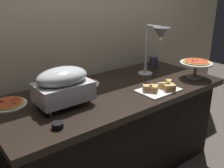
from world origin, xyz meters
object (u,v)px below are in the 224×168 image
Objects in this scene: chafing_dish at (63,84)px; utensil_holder at (154,62)px; pizza_plate_center at (83,83)px; pizza_plate_raised_stand at (196,64)px; sandwich_platter at (161,88)px; pizza_plate_front at (8,104)px; sauce_cup_near at (58,125)px; heat_lamp at (158,38)px.

chafing_dish is 1.65× the size of utensil_holder.
pizza_plate_raised_stand is at bearing -27.73° from pizza_plate_center.
pizza_plate_front is at bearing 156.08° from sandwich_platter.
sauce_cup_near is 0.31× the size of utensil_holder.
sauce_cup_near is at bearing -166.44° from heat_lamp.
sauce_cup_near is (-0.92, -0.03, -0.00)m from sandwich_platter.
pizza_plate_front is at bearing -179.12° from utensil_holder.
heat_lamp is 0.76m from pizza_plate_center.
pizza_plate_front is at bearing 163.92° from pizza_plate_raised_stand.
pizza_plate_front is at bearing -177.02° from pizza_plate_center.
pizza_plate_center is at bearing 157.90° from heat_lamp.
pizza_plate_raised_stand is 1.25× the size of utensil_holder.
sandwich_platter reaches higher than pizza_plate_center.
chafing_dish reaches higher than pizza_plate_front.
chafing_dish reaches higher than utensil_holder.
chafing_dish is at bearing -167.53° from utensil_holder.
heat_lamp is at bearing 141.42° from pizza_plate_raised_stand.
pizza_plate_front is 3.76× the size of sauce_cup_near.
pizza_plate_center is at bearing 129.98° from sandwich_platter.
heat_lamp is 1.69× the size of pizza_plate_center.
heat_lamp is 1.41× the size of sandwich_platter.
chafing_dish is 0.42m from pizza_plate_front.
utensil_holder is at bearing 0.88° from pizza_plate_front.
chafing_dish reaches higher than pizza_plate_center.
pizza_plate_raised_stand reaches higher than sauce_cup_near.
pizza_plate_raised_stand is 1.41m from sauce_cup_near.
heat_lamp is (0.95, 0.01, 0.21)m from chafing_dish.
sauce_cup_near is 1.45m from utensil_holder.
utensil_holder is (0.23, 0.25, -0.30)m from heat_lamp.
sandwich_platter is (0.42, -0.50, 0.01)m from pizza_plate_center.
chafing_dish reaches higher than sauce_cup_near.
pizza_plate_center is 0.83× the size of sandwich_platter.
sandwich_platter is 0.66m from utensil_holder.
utensil_holder is at bearing 48.12° from sandwich_platter.
pizza_plate_center is 1.03m from pizza_plate_raised_stand.
pizza_plate_raised_stand is at bearing 2.09° from sauce_cup_near.
heat_lamp is 2.05× the size of utensil_holder.
chafing_dish is 0.44m from pizza_plate_center.
chafing_dish is at bearing -37.05° from pizza_plate_front.
utensil_holder is at bearing 96.03° from pizza_plate_raised_stand.
sandwich_platter is 4.77× the size of sauce_cup_near.
utensil_holder is (1.49, 0.02, 0.05)m from pizza_plate_front.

